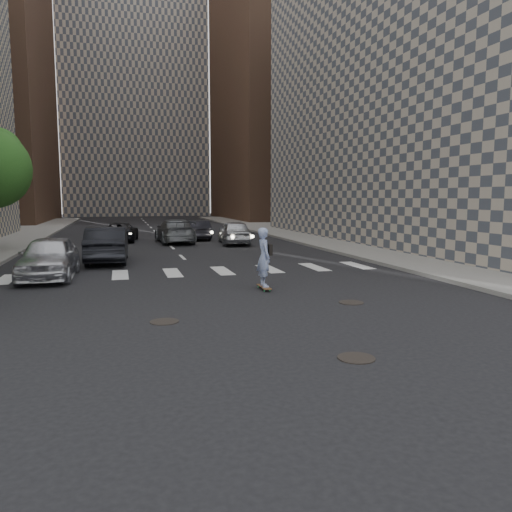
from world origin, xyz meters
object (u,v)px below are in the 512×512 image
at_px(traffic_car_a, 107,245).
at_px(traffic_car_d, 234,232).
at_px(traffic_car_c, 120,232).
at_px(traffic_car_e, 198,230).
at_px(traffic_car_b, 175,231).
at_px(skateboarder, 264,257).
at_px(silver_sedan, 49,257).

bearing_deg(traffic_car_a, traffic_car_d, -135.17).
xyz_separation_m(traffic_car_c, traffic_car_e, (5.23, -0.04, 0.03)).
relative_size(traffic_car_a, traffic_car_b, 0.93).
bearing_deg(traffic_car_a, traffic_car_b, -112.12).
relative_size(traffic_car_c, traffic_car_e, 1.13).
bearing_deg(traffic_car_e, traffic_car_d, 113.90).
bearing_deg(traffic_car_e, traffic_car_c, 0.26).
xyz_separation_m(skateboarder, traffic_car_a, (-5.02, 8.40, -0.24)).
distance_m(skateboarder, traffic_car_e, 19.42).
bearing_deg(traffic_car_a, traffic_car_c, -91.15).
relative_size(skateboarder, traffic_car_d, 0.45).
bearing_deg(traffic_car_c, skateboarder, 109.49).
height_order(silver_sedan, traffic_car_a, traffic_car_a).
height_order(traffic_car_d, traffic_car_e, traffic_car_d).
distance_m(traffic_car_b, traffic_car_d, 4.05).
bearing_deg(silver_sedan, traffic_car_a, 66.40).
xyz_separation_m(traffic_car_c, traffic_car_d, (6.94, -4.04, 0.12)).
relative_size(traffic_car_a, traffic_car_d, 1.11).
xyz_separation_m(traffic_car_b, traffic_car_c, (-3.42, 2.04, -0.14)).
height_order(skateboarder, silver_sedan, skateboarder).
relative_size(skateboarder, traffic_car_a, 0.41).
bearing_deg(traffic_car_e, traffic_car_b, 48.59).
height_order(traffic_car_a, traffic_car_c, traffic_car_a).
bearing_deg(skateboarder, traffic_car_a, 121.23).
distance_m(traffic_car_a, traffic_car_e, 12.45).
relative_size(skateboarder, silver_sedan, 0.44).
bearing_deg(traffic_car_e, traffic_car_a, 62.72).
bearing_deg(skateboarder, traffic_car_c, 103.16).
xyz_separation_m(silver_sedan, traffic_car_d, (9.52, 11.14, -0.02)).
xyz_separation_m(silver_sedan, traffic_car_b, (6.00, 13.14, -0.01)).
bearing_deg(traffic_car_d, traffic_car_b, -24.15).
bearing_deg(skateboarder, silver_sedan, 148.99).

